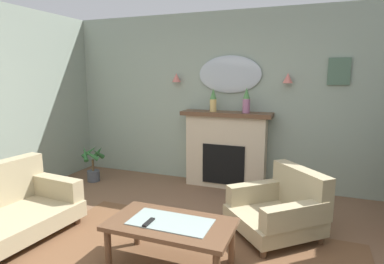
{
  "coord_description": "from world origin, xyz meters",
  "views": [
    {
      "loc": [
        0.99,
        -2.02,
        1.71
      ],
      "look_at": [
        -0.38,
        1.58,
        1.02
      ],
      "focal_mm": 29.99,
      "sensor_mm": 36.0,
      "label": 1
    }
  ],
  "objects_px": {
    "mantel_vase_centre": "(246,101)",
    "coffee_table": "(171,228)",
    "fireplace": "(226,150)",
    "wall_sconce_left": "(176,78)",
    "wall_sconce_right": "(288,78)",
    "wall_mirror": "(230,74)",
    "tv_remote": "(149,223)",
    "armchair_in_corner": "(281,207)",
    "framed_picture": "(339,71)",
    "potted_plant_small_fern": "(93,164)",
    "mantel_vase_right": "(213,100)"
  },
  "relations": [
    {
      "from": "mantel_vase_centre",
      "to": "coffee_table",
      "type": "xyz_separation_m",
      "value": [
        -0.19,
        -2.23,
        -0.95
      ]
    },
    {
      "from": "fireplace",
      "to": "coffee_table",
      "type": "height_order",
      "value": "fireplace"
    },
    {
      "from": "wall_sconce_left",
      "to": "wall_sconce_right",
      "type": "height_order",
      "value": "same"
    },
    {
      "from": "wall_sconce_right",
      "to": "coffee_table",
      "type": "relative_size",
      "value": 0.13
    },
    {
      "from": "wall_mirror",
      "to": "tv_remote",
      "type": "height_order",
      "value": "wall_mirror"
    },
    {
      "from": "wall_mirror",
      "to": "tv_remote",
      "type": "distance_m",
      "value": 2.79
    },
    {
      "from": "fireplace",
      "to": "mantel_vase_centre",
      "type": "bearing_deg",
      "value": -5.39
    },
    {
      "from": "wall_sconce_right",
      "to": "armchair_in_corner",
      "type": "height_order",
      "value": "wall_sconce_right"
    },
    {
      "from": "framed_picture",
      "to": "coffee_table",
      "type": "distance_m",
      "value": 3.1
    },
    {
      "from": "tv_remote",
      "to": "potted_plant_small_fern",
      "type": "xyz_separation_m",
      "value": [
        -2.01,
        1.82,
        -0.16
      ]
    },
    {
      "from": "mantel_vase_right",
      "to": "wall_sconce_right",
      "type": "relative_size",
      "value": 2.47
    },
    {
      "from": "mantel_vase_right",
      "to": "potted_plant_small_fern",
      "type": "distance_m",
      "value": 2.19
    },
    {
      "from": "wall_sconce_left",
      "to": "wall_sconce_right",
      "type": "xyz_separation_m",
      "value": [
        1.7,
        0.0,
        0.0
      ]
    },
    {
      "from": "wall_sconce_left",
      "to": "potted_plant_small_fern",
      "type": "bearing_deg",
      "value": -152.8
    },
    {
      "from": "coffee_table",
      "to": "armchair_in_corner",
      "type": "distance_m",
      "value": 1.31
    },
    {
      "from": "mantel_vase_right",
      "to": "wall_sconce_left",
      "type": "xyz_separation_m",
      "value": [
        -0.65,
        0.12,
        0.33
      ]
    },
    {
      "from": "coffee_table",
      "to": "wall_sconce_right",
      "type": "bearing_deg",
      "value": 72.51
    },
    {
      "from": "mantel_vase_right",
      "to": "tv_remote",
      "type": "distance_m",
      "value": 2.49
    },
    {
      "from": "fireplace",
      "to": "armchair_in_corner",
      "type": "distance_m",
      "value": 1.6
    },
    {
      "from": "coffee_table",
      "to": "tv_remote",
      "type": "xyz_separation_m",
      "value": [
        -0.16,
        -0.1,
        0.07
      ]
    },
    {
      "from": "wall_sconce_right",
      "to": "armchair_in_corner",
      "type": "bearing_deg",
      "value": -85.67
    },
    {
      "from": "mantel_vase_right",
      "to": "tv_remote",
      "type": "xyz_separation_m",
      "value": [
        0.15,
        -2.33,
        -0.88
      ]
    },
    {
      "from": "mantel_vase_centre",
      "to": "wall_sconce_right",
      "type": "height_order",
      "value": "wall_sconce_right"
    },
    {
      "from": "wall_sconce_right",
      "to": "potted_plant_small_fern",
      "type": "distance_m",
      "value": 3.28
    },
    {
      "from": "wall_sconce_left",
      "to": "coffee_table",
      "type": "xyz_separation_m",
      "value": [
        0.96,
        -2.35,
        -1.28
      ]
    },
    {
      "from": "wall_sconce_left",
      "to": "tv_remote",
      "type": "height_order",
      "value": "wall_sconce_left"
    },
    {
      "from": "mantel_vase_right",
      "to": "wall_sconce_right",
      "type": "height_order",
      "value": "wall_sconce_right"
    },
    {
      "from": "wall_mirror",
      "to": "armchair_in_corner",
      "type": "xyz_separation_m",
      "value": [
        0.95,
        -1.4,
        -1.4
      ]
    },
    {
      "from": "tv_remote",
      "to": "framed_picture",
      "type": "bearing_deg",
      "value": 58.21
    },
    {
      "from": "wall_sconce_left",
      "to": "potted_plant_small_fern",
      "type": "height_order",
      "value": "wall_sconce_left"
    },
    {
      "from": "fireplace",
      "to": "coffee_table",
      "type": "distance_m",
      "value": 2.27
    },
    {
      "from": "mantel_vase_centre",
      "to": "potted_plant_small_fern",
      "type": "relative_size",
      "value": 0.62
    },
    {
      "from": "tv_remote",
      "to": "potted_plant_small_fern",
      "type": "height_order",
      "value": "potted_plant_small_fern"
    },
    {
      "from": "framed_picture",
      "to": "armchair_in_corner",
      "type": "distance_m",
      "value": 2.09
    },
    {
      "from": "fireplace",
      "to": "tv_remote",
      "type": "relative_size",
      "value": 8.5
    },
    {
      "from": "wall_sconce_right",
      "to": "framed_picture",
      "type": "xyz_separation_m",
      "value": [
        0.65,
        0.06,
        0.09
      ]
    },
    {
      "from": "coffee_table",
      "to": "tv_remote",
      "type": "bearing_deg",
      "value": -149.2
    },
    {
      "from": "potted_plant_small_fern",
      "to": "wall_sconce_left",
      "type": "bearing_deg",
      "value": 27.2
    },
    {
      "from": "wall_mirror",
      "to": "tv_remote",
      "type": "relative_size",
      "value": 6.0
    },
    {
      "from": "wall_sconce_right",
      "to": "tv_remote",
      "type": "bearing_deg",
      "value": -110.27
    },
    {
      "from": "mantel_vase_centre",
      "to": "framed_picture",
      "type": "xyz_separation_m",
      "value": [
        1.2,
        0.18,
        0.41
      ]
    },
    {
      "from": "mantel_vase_centre",
      "to": "wall_sconce_right",
      "type": "relative_size",
      "value": 2.61
    },
    {
      "from": "mantel_vase_centre",
      "to": "potted_plant_small_fern",
      "type": "xyz_separation_m",
      "value": [
        -2.36,
        -0.5,
        -1.05
      ]
    },
    {
      "from": "potted_plant_small_fern",
      "to": "armchair_in_corner",
      "type": "bearing_deg",
      "value": -13.59
    },
    {
      "from": "wall_mirror",
      "to": "wall_sconce_left",
      "type": "relative_size",
      "value": 6.86
    },
    {
      "from": "tv_remote",
      "to": "potted_plant_small_fern",
      "type": "relative_size",
      "value": 0.27
    },
    {
      "from": "wall_sconce_right",
      "to": "armchair_in_corner",
      "type": "relative_size",
      "value": 0.12
    },
    {
      "from": "coffee_table",
      "to": "potted_plant_small_fern",
      "type": "relative_size",
      "value": 1.86
    },
    {
      "from": "fireplace",
      "to": "wall_mirror",
      "type": "xyz_separation_m",
      "value": [
        -0.0,
        0.14,
        1.14
      ]
    },
    {
      "from": "mantel_vase_centre",
      "to": "armchair_in_corner",
      "type": "distance_m",
      "value": 1.73
    }
  ]
}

